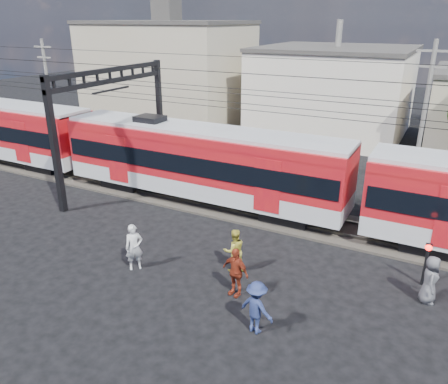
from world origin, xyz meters
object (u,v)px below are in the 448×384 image
at_px(pedestrian_c, 256,307).
at_px(crossing_signal, 427,256).
at_px(pedestrian_a, 134,247).
at_px(commuter_train, 204,160).

bearing_deg(pedestrian_c, crossing_signal, -117.85).
relative_size(pedestrian_c, crossing_signal, 1.04).
distance_m(pedestrian_a, crossing_signal, 11.24).
bearing_deg(commuter_train, pedestrian_a, -82.45).
height_order(commuter_train, pedestrian_a, commuter_train).
relative_size(pedestrian_a, crossing_signal, 1.09).
distance_m(commuter_train, pedestrian_c, 11.08).
height_order(pedestrian_a, crossing_signal, pedestrian_a).
bearing_deg(crossing_signal, pedestrian_c, -130.16).
bearing_deg(crossing_signal, commuter_train, 164.50).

